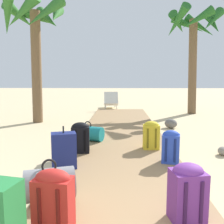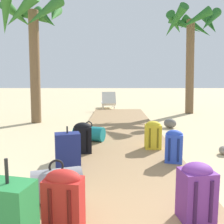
# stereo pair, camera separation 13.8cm
# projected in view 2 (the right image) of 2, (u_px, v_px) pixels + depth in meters

# --- Properties ---
(ground_plane) EXTENTS (60.00, 60.00, 0.00)m
(ground_plane) POSITION_uv_depth(u_px,v_px,m) (123.00, 149.00, 4.97)
(ground_plane) COLOR #D1BA8C
(boardwalk) EXTENTS (1.94, 9.70, 0.08)m
(boardwalk) POSITION_uv_depth(u_px,v_px,m) (121.00, 136.00, 5.92)
(boardwalk) COLOR #9E7A51
(boardwalk) RESTS_ON ground
(backpack_black) EXTENTS (0.34, 0.27, 0.55)m
(backpack_black) POSITION_uv_depth(u_px,v_px,m) (83.00, 137.00, 4.45)
(backpack_black) COLOR black
(backpack_black) RESTS_ON boardwalk
(backpack_red) EXTENTS (0.36, 0.26, 0.55)m
(backpack_red) POSITION_uv_depth(u_px,v_px,m) (64.00, 198.00, 2.17)
(backpack_red) COLOR red
(backpack_red) RESTS_ON boardwalk
(duffel_bag_teal) EXTENTS (0.72, 0.51, 0.42)m
(duffel_bag_teal) POSITION_uv_depth(u_px,v_px,m) (89.00, 133.00, 5.32)
(duffel_bag_teal) COLOR #197A7F
(duffel_bag_teal) RESTS_ON boardwalk
(backpack_yellow) EXTENTS (0.30, 0.23, 0.53)m
(backpack_yellow) POSITION_uv_depth(u_px,v_px,m) (153.00, 134.00, 4.70)
(backpack_yellow) COLOR gold
(backpack_yellow) RESTS_ON boardwalk
(duffel_bag_grey) EXTENTS (0.62, 0.50, 0.46)m
(duffel_bag_grey) POSITION_uv_depth(u_px,v_px,m) (57.00, 185.00, 2.71)
(duffel_bag_grey) COLOR slate
(duffel_bag_grey) RESTS_ON boardwalk
(backpack_purple) EXTENTS (0.34, 0.31, 0.56)m
(backpack_purple) POSITION_uv_depth(u_px,v_px,m) (197.00, 190.00, 2.32)
(backpack_purple) COLOR #6B2D84
(backpack_purple) RESTS_ON boardwalk
(backpack_blue) EXTENTS (0.31, 0.26, 0.52)m
(backpack_blue) POSITION_uv_depth(u_px,v_px,m) (174.00, 145.00, 3.93)
(backpack_blue) COLOR #2847B7
(backpack_blue) RESTS_ON boardwalk
(suitcase_navy) EXTENTS (0.41, 0.32, 0.63)m
(suitcase_navy) POSITION_uv_depth(u_px,v_px,m) (68.00, 151.00, 3.67)
(suitcase_navy) COLOR navy
(suitcase_navy) RESTS_ON boardwalk
(palm_tree_far_right) EXTENTS (2.25, 2.21, 4.10)m
(palm_tree_far_right) POSITION_uv_depth(u_px,v_px,m) (192.00, 33.00, 9.78)
(palm_tree_far_right) COLOR brown
(palm_tree_far_right) RESTS_ON ground
(palm_tree_far_left) EXTENTS (2.24, 1.94, 3.89)m
(palm_tree_far_left) POSITION_uv_depth(u_px,v_px,m) (32.00, 27.00, 7.56)
(palm_tree_far_left) COLOR brown
(palm_tree_far_left) RESTS_ON ground
(lounge_chair) EXTENTS (0.72, 1.57, 0.80)m
(lounge_chair) POSITION_uv_depth(u_px,v_px,m) (108.00, 102.00, 11.35)
(lounge_chair) COLOR white
(lounge_chair) RESTS_ON ground
(rock_right_near) EXTENTS (0.47, 0.47, 0.26)m
(rock_right_near) POSITION_uv_depth(u_px,v_px,m) (170.00, 123.00, 7.07)
(rock_right_near) COLOR slate
(rock_right_near) RESTS_ON ground
(rock_right_mid) EXTENTS (0.27, 0.31, 0.16)m
(rock_right_mid) POSITION_uv_depth(u_px,v_px,m) (224.00, 150.00, 4.62)
(rock_right_mid) COLOR gray
(rock_right_mid) RESTS_ON ground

